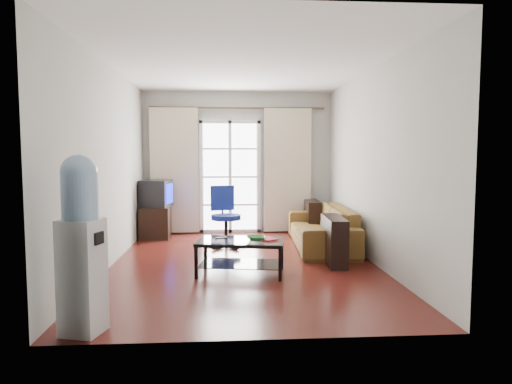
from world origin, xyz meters
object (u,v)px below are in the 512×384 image
(task_chair, at_px, (226,229))
(sofa, at_px, (321,227))
(tv_stand, at_px, (156,222))
(crt_tv, at_px, (155,193))
(coffee_table, at_px, (241,252))
(water_cooler, at_px, (81,241))

(task_chair, bearing_deg, sofa, -19.37)
(tv_stand, bearing_deg, crt_tv, -91.57)
(coffee_table, height_order, task_chair, task_chair)
(tv_stand, relative_size, crt_tv, 1.28)
(task_chair, xyz_separation_m, water_cooler, (-1.21, -3.54, 0.50))
(sofa, xyz_separation_m, coffee_table, (-1.37, -1.61, -0.05))
(sofa, distance_m, water_cooler, 4.43)
(task_chair, bearing_deg, coffee_table, -98.95)
(coffee_table, xyz_separation_m, water_cooler, (-1.40, -1.81, 0.51))
(crt_tv, height_order, water_cooler, water_cooler)
(coffee_table, relative_size, crt_tv, 1.94)
(sofa, distance_m, tv_stand, 3.02)
(sofa, bearing_deg, crt_tv, -106.88)
(sofa, xyz_separation_m, task_chair, (-1.56, 0.12, -0.04))
(coffee_table, bearing_deg, task_chair, 96.16)
(water_cooler, bearing_deg, sofa, 66.45)
(coffee_table, relative_size, tv_stand, 1.51)
(sofa, xyz_separation_m, crt_tv, (-2.83, 1.03, 0.48))
(tv_stand, bearing_deg, task_chair, -38.60)
(sofa, bearing_deg, tv_stand, -107.58)
(sofa, xyz_separation_m, tv_stand, (-2.83, 1.07, -0.05))
(coffee_table, xyz_separation_m, crt_tv, (-1.45, 2.65, 0.52))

